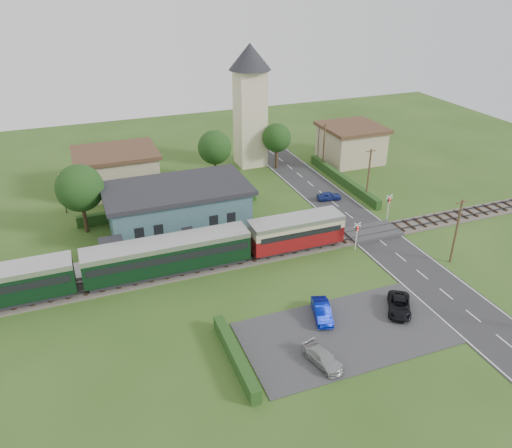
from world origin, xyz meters
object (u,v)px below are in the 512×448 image
object	(u,v)px
station_building	(178,208)
train	(135,261)
car_on_road	(329,196)
car_park_silver	(323,358)
car_park_dark	(399,305)
church_tower	(250,97)
house_west	(117,170)
house_east	(351,143)
pedestrian_near	(267,228)
equipment_hut	(112,252)
car_park_blue	(322,311)
crossing_signal_near	(357,232)
crossing_signal_far	(389,204)
pedestrian_far	(150,251)

from	to	relation	value
station_building	train	xyz separation A→B (m)	(-6.27, -8.99, -0.52)
car_on_road	car_park_silver	bearing A→B (deg)	158.76
train	car_park_dark	world-z (taller)	train
church_tower	car_on_road	world-z (taller)	church_tower
house_west	house_east	xyz separation A→B (m)	(35.00, -1.00, 0.00)
train	church_tower	distance (m)	34.55
church_tower	pedestrian_near	size ratio (longest dim) A/B	10.19
equipment_hut	church_tower	bearing A→B (deg)	44.75
car_park_blue	station_building	bearing A→B (deg)	127.27
car_on_road	pedestrian_near	world-z (taller)	pedestrian_near
church_tower	house_east	bearing A→B (deg)	-14.93
car_on_road	car_park_silver	distance (m)	30.22
church_tower	car_park_silver	distance (m)	44.68
car_park_dark	car_on_road	bearing A→B (deg)	109.45
crossing_signal_near	house_west	bearing A→B (deg)	130.11
train	church_tower	world-z (taller)	church_tower
house_east	car_park_dark	bearing A→B (deg)	-114.01
house_east	car_park_dark	distance (m)	38.47
crossing_signal_far	station_building	bearing A→B (deg)	164.37
train	house_east	size ratio (longest dim) A/B	4.91
car_park_blue	pedestrian_near	distance (m)	14.74
house_west	car_park_silver	world-z (taller)	house_west
house_east	car_park_blue	size ratio (longest dim) A/B	2.30
equipment_hut	house_east	distance (m)	42.41
train	house_west	bearing A→B (deg)	86.83
station_building	house_west	bearing A→B (deg)	109.65
car_park_dark	pedestrian_near	world-z (taller)	pedestrian_near
pedestrian_near	pedestrian_far	bearing A→B (deg)	-18.90
church_tower	crossing_signal_far	xyz separation A→B (m)	(8.60, -23.61, -8.08)
car_park_silver	car_park_dark	xyz separation A→B (m)	(9.27, 3.42, 0.02)
car_park_dark	car_park_blue	bearing A→B (deg)	-160.40
house_east	train	bearing A→B (deg)	-148.76
station_building	car_park_silver	xyz separation A→B (m)	(5.11, -25.49, -2.07)
house_west	car_park_dark	distance (m)	41.01
house_west	car_park_blue	bearing A→B (deg)	-69.86
house_east	pedestrian_near	size ratio (longest dim) A/B	5.10
equipment_hut	house_west	bearing A→B (deg)	81.38
house_west	crossing_signal_far	xyz separation A→B (m)	(28.60, -20.61, -0.65)
station_building	car_park_silver	distance (m)	26.08
equipment_hut	car_park_blue	world-z (taller)	equipment_hut
crossing_signal_near	car_park_dark	distance (m)	10.97
car_park_blue	pedestrian_near	xyz separation A→B (m)	(0.87, 14.70, 0.60)
car_park_blue	pedestrian_far	bearing A→B (deg)	146.83
car_park_silver	house_west	bearing A→B (deg)	91.02
train	car_park_silver	distance (m)	20.11
car_on_road	equipment_hut	bearing A→B (deg)	111.45
crossing_signal_near	car_park_silver	size ratio (longest dim) A/B	0.88
crossing_signal_near	car_park_silver	xyz separation A→B (m)	(-11.29, -14.09, -1.52)
car_on_road	car_park_silver	world-z (taller)	car_park_silver
train	car_park_blue	size ratio (longest dim) A/B	11.31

